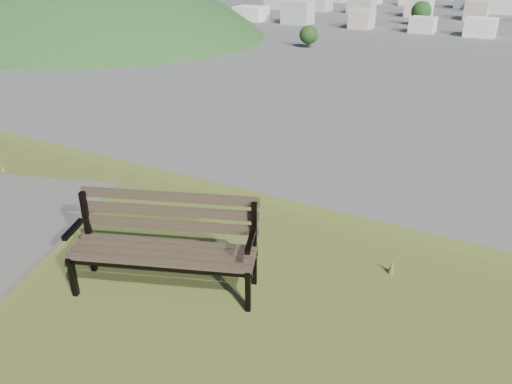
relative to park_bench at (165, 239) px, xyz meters
The scene contains 2 objects.
park_bench is the anchor object (origin of this frame).
green_wooded_hill 207.10m from the park_bench, 139.03° to the left, with size 183.31×146.65×91.66m.
Camera 1 is at (3.27, -1.58, 28.26)m, focal length 35.00 mm.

